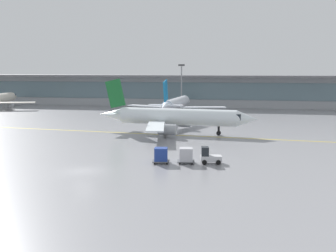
{
  "coord_description": "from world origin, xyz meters",
  "views": [
    {
      "loc": [
        18.81,
        -45.16,
        11.69
      ],
      "look_at": [
        6.38,
        17.99,
        3.0
      ],
      "focal_mm": 45.89,
      "sensor_mm": 36.0,
      "label": 1
    }
  ],
  "objects_px": {
    "taxiing_regional_jet": "(176,117)",
    "cargo_dolly_lead": "(186,155)",
    "cargo_dolly_trailing": "(161,155)",
    "gate_airplane_1": "(176,104)",
    "apron_light_mast_1": "(181,84)",
    "baggage_tug": "(209,156)"
  },
  "relations": [
    {
      "from": "cargo_dolly_lead",
      "to": "cargo_dolly_trailing",
      "type": "relative_size",
      "value": 1.0
    },
    {
      "from": "taxiing_regional_jet",
      "to": "cargo_dolly_lead",
      "type": "relative_size",
      "value": 12.66
    },
    {
      "from": "taxiing_regional_jet",
      "to": "baggage_tug",
      "type": "bearing_deg",
      "value": -65.27
    },
    {
      "from": "baggage_tug",
      "to": "apron_light_mast_1",
      "type": "height_order",
      "value": "apron_light_mast_1"
    },
    {
      "from": "gate_airplane_1",
      "to": "cargo_dolly_trailing",
      "type": "distance_m",
      "value": 57.06
    },
    {
      "from": "baggage_tug",
      "to": "taxiing_regional_jet",
      "type": "bearing_deg",
      "value": 99.94
    },
    {
      "from": "taxiing_regional_jet",
      "to": "cargo_dolly_trailing",
      "type": "relative_size",
      "value": 12.66
    },
    {
      "from": "cargo_dolly_lead",
      "to": "taxiing_regional_jet",
      "type": "bearing_deg",
      "value": 93.37
    },
    {
      "from": "taxiing_regional_jet",
      "to": "apron_light_mast_1",
      "type": "xyz_separation_m",
      "value": [
        -6.7,
        46.91,
        4.14
      ]
    },
    {
      "from": "gate_airplane_1",
      "to": "cargo_dolly_trailing",
      "type": "relative_size",
      "value": 11.79
    },
    {
      "from": "baggage_tug",
      "to": "cargo_dolly_trailing",
      "type": "bearing_deg",
      "value": 180.0
    },
    {
      "from": "taxiing_regional_jet",
      "to": "cargo_dolly_trailing",
      "type": "height_order",
      "value": "taxiing_regional_jet"
    },
    {
      "from": "gate_airplane_1",
      "to": "cargo_dolly_lead",
      "type": "bearing_deg",
      "value": -165.69
    },
    {
      "from": "cargo_dolly_trailing",
      "to": "taxiing_regional_jet",
      "type": "bearing_deg",
      "value": 86.19
    },
    {
      "from": "gate_airplane_1",
      "to": "apron_light_mast_1",
      "type": "distance_m",
      "value": 15.67
    },
    {
      "from": "cargo_dolly_trailing",
      "to": "apron_light_mast_1",
      "type": "xyz_separation_m",
      "value": [
        -9.23,
        71.46,
        6.03
      ]
    },
    {
      "from": "taxiing_regional_jet",
      "to": "cargo_dolly_lead",
      "type": "height_order",
      "value": "taxiing_regional_jet"
    },
    {
      "from": "taxiing_regional_jet",
      "to": "apron_light_mast_1",
      "type": "relative_size",
      "value": 2.31
    },
    {
      "from": "cargo_dolly_trailing",
      "to": "cargo_dolly_lead",
      "type": "bearing_deg",
      "value": -0.0
    },
    {
      "from": "gate_airplane_1",
      "to": "baggage_tug",
      "type": "distance_m",
      "value": 57.21
    },
    {
      "from": "gate_airplane_1",
      "to": "taxiing_regional_jet",
      "type": "relative_size",
      "value": 0.93
    },
    {
      "from": "gate_airplane_1",
      "to": "baggage_tug",
      "type": "xyz_separation_m",
      "value": [
        13.95,
        -55.45,
        -1.85
      ]
    }
  ]
}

